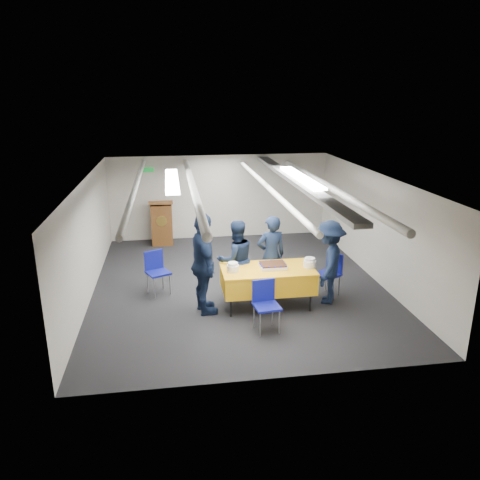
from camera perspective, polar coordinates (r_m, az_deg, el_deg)
name	(u,v)px	position (r m, az deg, el deg)	size (l,w,h in m)	color
ground	(238,284)	(10.04, -0.27, -5.38)	(7.00, 7.00, 0.00)	black
room_shell	(239,197)	(9.89, -0.09, 5.28)	(6.00, 7.00, 2.30)	beige
serving_table	(268,279)	(8.86, 3.38, -4.74)	(1.73, 0.93, 0.77)	black
sheet_cake	(273,265)	(8.81, 4.02, -3.10)	(0.50, 0.38, 0.09)	white
plate_stack_left	(233,267)	(8.60, -0.88, -3.34)	(0.23, 0.23, 0.17)	white
plate_stack_right	(310,263)	(8.90, 8.49, -2.77)	(0.24, 0.24, 0.18)	white
podium	(162,222)	(12.64, -9.50, 2.17)	(0.62, 0.53, 1.25)	brown
chair_near	(265,300)	(8.05, 3.09, -7.31)	(0.47, 0.47, 0.87)	gray
chair_right	(331,270)	(9.53, 10.99, -3.56)	(0.58, 0.58, 0.87)	gray
chair_left	(156,268)	(9.61, -10.19, -3.34)	(0.56, 0.56, 0.87)	gray
sailor_a	(271,255)	(9.34, 3.80, -1.87)	(0.59, 0.39, 1.63)	black
sailor_b	(236,260)	(9.15, -0.50, -2.40)	(0.77, 0.60, 1.59)	black
sailor_c	(204,264)	(8.48, -4.44, -2.98)	(1.11, 0.46, 1.90)	black
sailor_d	(329,262)	(9.11, 10.74, -2.67)	(1.05, 0.60, 1.63)	black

